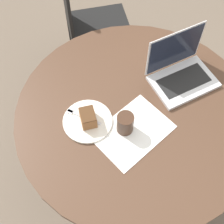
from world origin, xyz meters
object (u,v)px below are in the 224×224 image
object	(u,v)px
chair	(88,25)
laptop	(181,72)
coffee_glass	(125,123)
plate	(88,121)

from	to	relation	value
chair	laptop	world-z (taller)	laptop
coffee_glass	plate	bearing A→B (deg)	-47.10
plate	laptop	bearing A→B (deg)	175.16
chair	plate	xyz separation A→B (m)	(0.47, 0.78, 0.27)
chair	coffee_glass	xyz separation A→B (m)	(0.35, 0.90, 0.32)
chair	coffee_glass	size ratio (longest dim) A/B	9.40
chair	laptop	xyz separation A→B (m)	(-0.04, 0.82, 0.31)
plate	laptop	world-z (taller)	laptop
chair	laptop	distance (m)	0.88
chair	coffee_glass	world-z (taller)	chair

